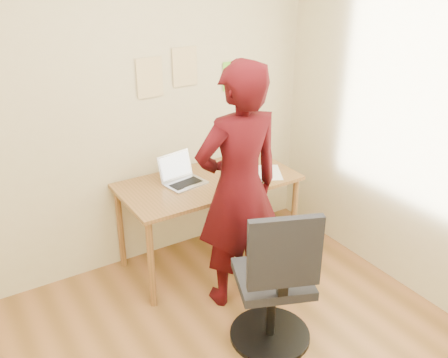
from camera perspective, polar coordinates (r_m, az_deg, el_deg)
room at (r=2.31m, az=1.68°, el=-2.28°), size 3.58×3.58×2.78m
desk at (r=3.97m, az=-1.80°, el=-1.27°), size 1.40×0.70×0.74m
laptop at (r=3.89m, az=-4.89°, el=0.27°), size 0.34×0.32×0.22m
paper_sheet at (r=4.08m, az=4.98°, el=0.75°), size 0.33×0.37×0.00m
phone at (r=3.92m, az=3.71°, el=-0.14°), size 0.13×0.14×0.01m
wall_note_left at (r=3.86m, az=-8.48°, el=11.39°), size 0.21×0.00×0.30m
wall_note_mid at (r=3.97m, az=-4.48°, el=12.69°), size 0.21×0.00×0.30m
wall_note_right at (r=4.21m, az=0.97°, el=11.71°), size 0.18×0.00×0.24m
office_chair at (r=3.24m, az=5.86°, el=-12.41°), size 0.60×0.61×1.04m
person at (r=3.43m, az=1.69°, el=-1.13°), size 0.67×0.46×1.79m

